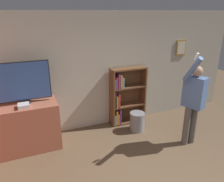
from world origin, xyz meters
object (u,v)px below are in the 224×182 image
object	(u,v)px
bookshelf	(124,97)
waste_bin	(137,121)
person	(194,99)
television	(22,82)
game_console	(24,106)

from	to	relation	value
bookshelf	waste_bin	bearing A→B (deg)	-75.06
bookshelf	person	distance (m)	1.66
person	waste_bin	distance (m)	1.43
bookshelf	person	bearing A→B (deg)	-57.55
television	waste_bin	world-z (taller)	television
television	bookshelf	size ratio (longest dim) A/B	0.73
person	waste_bin	size ratio (longest dim) A/B	4.50
bookshelf	person	world-z (taller)	person
television	game_console	xyz separation A→B (m)	(-0.03, -0.22, -0.39)
game_console	waste_bin	size ratio (longest dim) A/B	0.46
waste_bin	bookshelf	bearing A→B (deg)	104.94
television	bookshelf	bearing A→B (deg)	4.81
game_console	television	bearing A→B (deg)	81.73
bookshelf	person	size ratio (longest dim) A/B	0.71
game_console	waste_bin	bearing A→B (deg)	-1.29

